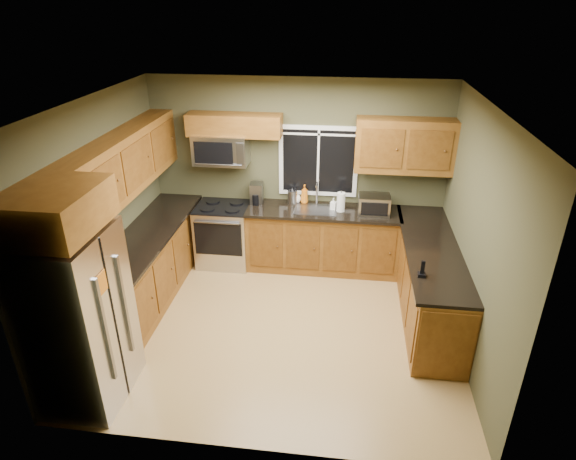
% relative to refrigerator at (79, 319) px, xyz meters
% --- Properties ---
extents(floor, '(4.20, 4.20, 0.00)m').
position_rel_refrigerator_xyz_m(floor, '(1.74, 1.30, -0.90)').
color(floor, '#A47E48').
rests_on(floor, ground).
extents(ceiling, '(4.20, 4.20, 0.00)m').
position_rel_refrigerator_xyz_m(ceiling, '(1.74, 1.30, 1.80)').
color(ceiling, white).
rests_on(ceiling, back_wall).
extents(back_wall, '(4.20, 0.00, 4.20)m').
position_rel_refrigerator_xyz_m(back_wall, '(1.74, 3.10, 0.45)').
color(back_wall, '#434229').
rests_on(back_wall, ground).
extents(front_wall, '(4.20, 0.00, 4.20)m').
position_rel_refrigerator_xyz_m(front_wall, '(1.74, -0.50, 0.45)').
color(front_wall, '#434229').
rests_on(front_wall, ground).
extents(left_wall, '(0.00, 3.60, 3.60)m').
position_rel_refrigerator_xyz_m(left_wall, '(-0.36, 1.30, 0.45)').
color(left_wall, '#434229').
rests_on(left_wall, ground).
extents(right_wall, '(0.00, 3.60, 3.60)m').
position_rel_refrigerator_xyz_m(right_wall, '(3.84, 1.30, 0.45)').
color(right_wall, '#434229').
rests_on(right_wall, ground).
extents(window, '(1.12, 0.03, 1.02)m').
position_rel_refrigerator_xyz_m(window, '(2.04, 3.08, 0.65)').
color(window, white).
rests_on(window, back_wall).
extents(base_cabinets_left, '(0.60, 2.65, 0.90)m').
position_rel_refrigerator_xyz_m(base_cabinets_left, '(-0.06, 1.78, -0.45)').
color(base_cabinets_left, brown).
rests_on(base_cabinets_left, ground).
extents(countertop_left, '(0.65, 2.65, 0.04)m').
position_rel_refrigerator_xyz_m(countertop_left, '(-0.04, 1.78, 0.02)').
color(countertop_left, black).
rests_on(countertop_left, base_cabinets_left).
extents(base_cabinets_back, '(2.17, 0.60, 0.90)m').
position_rel_refrigerator_xyz_m(base_cabinets_back, '(2.15, 2.80, -0.45)').
color(base_cabinets_back, brown).
rests_on(base_cabinets_back, ground).
extents(countertop_back, '(2.17, 0.65, 0.04)m').
position_rel_refrigerator_xyz_m(countertop_back, '(2.15, 2.78, 0.02)').
color(countertop_back, black).
rests_on(countertop_back, base_cabinets_back).
extents(base_cabinets_peninsula, '(0.60, 2.52, 0.90)m').
position_rel_refrigerator_xyz_m(base_cabinets_peninsula, '(3.54, 1.84, -0.45)').
color(base_cabinets_peninsula, brown).
rests_on(base_cabinets_peninsula, ground).
extents(countertop_peninsula, '(0.65, 2.50, 0.04)m').
position_rel_refrigerator_xyz_m(countertop_peninsula, '(3.51, 1.85, 0.02)').
color(countertop_peninsula, black).
rests_on(countertop_peninsula, base_cabinets_peninsula).
extents(upper_cabinets_left, '(0.33, 2.65, 0.72)m').
position_rel_refrigerator_xyz_m(upper_cabinets_left, '(-0.20, 1.78, 0.96)').
color(upper_cabinets_left, brown).
rests_on(upper_cabinets_left, left_wall).
extents(upper_cabinets_back_left, '(1.30, 0.33, 0.30)m').
position_rel_refrigerator_xyz_m(upper_cabinets_back_left, '(0.89, 2.94, 1.17)').
color(upper_cabinets_back_left, brown).
rests_on(upper_cabinets_back_left, back_wall).
extents(upper_cabinets_back_right, '(1.30, 0.33, 0.72)m').
position_rel_refrigerator_xyz_m(upper_cabinets_back_right, '(3.19, 2.94, 0.96)').
color(upper_cabinets_back_right, brown).
rests_on(upper_cabinets_back_right, back_wall).
extents(upper_cabinet_over_fridge, '(0.72, 0.90, 0.38)m').
position_rel_refrigerator_xyz_m(upper_cabinet_over_fridge, '(-0.00, 0.00, 1.13)').
color(upper_cabinet_over_fridge, brown).
rests_on(upper_cabinet_over_fridge, left_wall).
extents(refrigerator, '(0.74, 0.90, 1.80)m').
position_rel_refrigerator_xyz_m(refrigerator, '(0.00, 0.00, 0.00)').
color(refrigerator, '#B7B7BC').
rests_on(refrigerator, ground).
extents(range, '(0.76, 0.69, 0.94)m').
position_rel_refrigerator_xyz_m(range, '(0.69, 2.77, -0.43)').
color(range, '#B7B7BC').
rests_on(range, ground).
extents(microwave, '(0.76, 0.41, 0.42)m').
position_rel_refrigerator_xyz_m(microwave, '(0.69, 2.91, 0.83)').
color(microwave, '#B7B7BC').
rests_on(microwave, back_wall).
extents(sink, '(0.60, 0.42, 0.36)m').
position_rel_refrigerator_xyz_m(sink, '(2.04, 2.79, 0.05)').
color(sink, slate).
rests_on(sink, countertop_back).
extents(toaster_oven, '(0.43, 0.33, 0.27)m').
position_rel_refrigerator_xyz_m(toaster_oven, '(2.85, 2.75, 0.17)').
color(toaster_oven, '#B7B7BC').
rests_on(toaster_oven, countertop_back).
extents(coffee_maker, '(0.19, 0.25, 0.30)m').
position_rel_refrigerator_xyz_m(coffee_maker, '(1.17, 2.92, 0.18)').
color(coffee_maker, slate).
rests_on(coffee_maker, countertop_back).
extents(kettle, '(0.16, 0.16, 0.24)m').
position_rel_refrigerator_xyz_m(kettle, '(1.69, 2.95, 0.15)').
color(kettle, '#B7B7BC').
rests_on(kettle, countertop_back).
extents(paper_towel_roll, '(0.12, 0.12, 0.30)m').
position_rel_refrigerator_xyz_m(paper_towel_roll, '(2.39, 2.77, 0.18)').
color(paper_towel_roll, white).
rests_on(paper_towel_roll, countertop_back).
extents(soap_bottle_a, '(0.11, 0.11, 0.28)m').
position_rel_refrigerator_xyz_m(soap_bottle_a, '(1.86, 3.00, 0.18)').
color(soap_bottle_a, orange).
rests_on(soap_bottle_a, countertop_back).
extents(soap_bottle_b, '(0.09, 0.09, 0.17)m').
position_rel_refrigerator_xyz_m(soap_bottle_b, '(2.29, 2.81, 0.12)').
color(soap_bottle_b, white).
rests_on(soap_bottle_b, countertop_back).
extents(soap_bottle_c, '(0.18, 0.18, 0.17)m').
position_rel_refrigerator_xyz_m(soap_bottle_c, '(1.74, 3.00, 0.13)').
color(soap_bottle_c, white).
rests_on(soap_bottle_c, countertop_back).
extents(cordless_phone, '(0.09, 0.09, 0.19)m').
position_rel_refrigerator_xyz_m(cordless_phone, '(3.31, 1.13, 0.10)').
color(cordless_phone, black).
rests_on(cordless_phone, countertop_peninsula).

